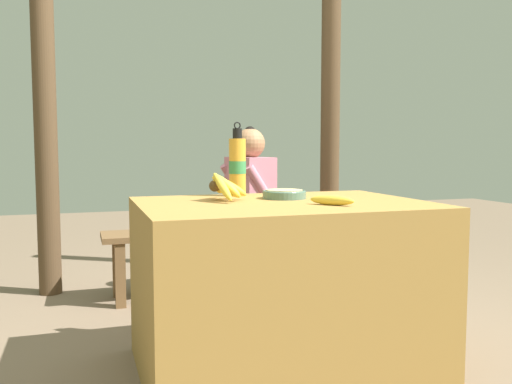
{
  "coord_description": "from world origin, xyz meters",
  "views": [
    {
      "loc": [
        -0.81,
        -2.11,
        0.96
      ],
      "look_at": [
        -0.1,
        0.05,
        0.76
      ],
      "focal_mm": 38.0,
      "sensor_mm": 36.0,
      "label": 1
    }
  ],
  "objects_px": {
    "banana_bunch_ripe": "(223,186)",
    "support_post_far": "(330,93)",
    "water_bottle": "(237,166)",
    "banana_bunch_green": "(157,222)",
    "serving_bowl": "(284,194)",
    "loose_banana_front": "(332,200)",
    "support_post_near": "(44,84)",
    "seated_vendor": "(244,197)",
    "wooden_bench": "(212,241)"
  },
  "relations": [
    {
      "from": "loose_banana_front",
      "to": "support_post_far",
      "type": "xyz_separation_m",
      "value": [
        0.84,
        1.77,
        0.6
      ]
    },
    {
      "from": "water_bottle",
      "to": "seated_vendor",
      "type": "xyz_separation_m",
      "value": [
        0.3,
        0.89,
        -0.24
      ]
    },
    {
      "from": "seated_vendor",
      "to": "support_post_near",
      "type": "bearing_deg",
      "value": -29.61
    },
    {
      "from": "seated_vendor",
      "to": "support_post_near",
      "type": "xyz_separation_m",
      "value": [
        -1.2,
        0.38,
        0.72
      ]
    },
    {
      "from": "banana_bunch_ripe",
      "to": "loose_banana_front",
      "type": "xyz_separation_m",
      "value": [
        0.36,
        -0.3,
        -0.04
      ]
    },
    {
      "from": "seated_vendor",
      "to": "wooden_bench",
      "type": "bearing_deg",
      "value": -23.54
    },
    {
      "from": "banana_bunch_green",
      "to": "support_post_near",
      "type": "height_order",
      "value": "support_post_near"
    },
    {
      "from": "water_bottle",
      "to": "banana_bunch_green",
      "type": "height_order",
      "value": "water_bottle"
    },
    {
      "from": "water_bottle",
      "to": "banana_bunch_green",
      "type": "distance_m",
      "value": 1.04
    },
    {
      "from": "support_post_near",
      "to": "seated_vendor",
      "type": "bearing_deg",
      "value": -17.6
    },
    {
      "from": "serving_bowl",
      "to": "water_bottle",
      "type": "relative_size",
      "value": 0.56
    },
    {
      "from": "loose_banana_front",
      "to": "support_post_far",
      "type": "distance_m",
      "value": 2.05
    },
    {
      "from": "banana_bunch_ripe",
      "to": "wooden_bench",
      "type": "relative_size",
      "value": 0.22
    },
    {
      "from": "loose_banana_front",
      "to": "wooden_bench",
      "type": "height_order",
      "value": "loose_banana_front"
    },
    {
      "from": "seated_vendor",
      "to": "banana_bunch_green",
      "type": "height_order",
      "value": "seated_vendor"
    },
    {
      "from": "serving_bowl",
      "to": "banana_bunch_green",
      "type": "xyz_separation_m",
      "value": [
        -0.41,
        1.12,
        -0.26
      ]
    },
    {
      "from": "banana_bunch_ripe",
      "to": "loose_banana_front",
      "type": "relative_size",
      "value": 1.78
    },
    {
      "from": "serving_bowl",
      "to": "banana_bunch_green",
      "type": "relative_size",
      "value": 0.75
    },
    {
      "from": "seated_vendor",
      "to": "support_post_far",
      "type": "xyz_separation_m",
      "value": [
        0.79,
        0.38,
        0.72
      ]
    },
    {
      "from": "support_post_far",
      "to": "loose_banana_front",
      "type": "bearing_deg",
      "value": -115.51
    },
    {
      "from": "water_bottle",
      "to": "loose_banana_front",
      "type": "bearing_deg",
      "value": -64.08
    },
    {
      "from": "water_bottle",
      "to": "support_post_far",
      "type": "xyz_separation_m",
      "value": [
        1.09,
        1.27,
        0.48
      ]
    },
    {
      "from": "banana_bunch_green",
      "to": "support_post_near",
      "type": "xyz_separation_m",
      "value": [
        -0.65,
        0.33,
        0.86
      ]
    },
    {
      "from": "serving_bowl",
      "to": "loose_banana_front",
      "type": "distance_m",
      "value": 0.32
    },
    {
      "from": "loose_banana_front",
      "to": "support_post_far",
      "type": "relative_size",
      "value": 0.06
    },
    {
      "from": "serving_bowl",
      "to": "support_post_far",
      "type": "relative_size",
      "value": 0.07
    },
    {
      "from": "banana_bunch_green",
      "to": "loose_banana_front",
      "type": "bearing_deg",
      "value": -70.96
    },
    {
      "from": "loose_banana_front",
      "to": "seated_vendor",
      "type": "distance_m",
      "value": 1.39
    },
    {
      "from": "banana_bunch_ripe",
      "to": "wooden_bench",
      "type": "distance_m",
      "value": 1.22
    },
    {
      "from": "serving_bowl",
      "to": "support_post_far",
      "type": "height_order",
      "value": "support_post_far"
    },
    {
      "from": "water_bottle",
      "to": "loose_banana_front",
      "type": "height_order",
      "value": "water_bottle"
    },
    {
      "from": "banana_bunch_ripe",
      "to": "support_post_near",
      "type": "bearing_deg",
      "value": 118.11
    },
    {
      "from": "loose_banana_front",
      "to": "support_post_far",
      "type": "bearing_deg",
      "value": 64.49
    },
    {
      "from": "serving_bowl",
      "to": "seated_vendor",
      "type": "relative_size",
      "value": 0.18
    },
    {
      "from": "support_post_near",
      "to": "support_post_far",
      "type": "height_order",
      "value": "same"
    },
    {
      "from": "banana_bunch_ripe",
      "to": "support_post_near",
      "type": "relative_size",
      "value": 0.11
    },
    {
      "from": "serving_bowl",
      "to": "loose_banana_front",
      "type": "bearing_deg",
      "value": -75.67
    },
    {
      "from": "water_bottle",
      "to": "seated_vendor",
      "type": "bearing_deg",
      "value": 71.47
    },
    {
      "from": "serving_bowl",
      "to": "loose_banana_front",
      "type": "relative_size",
      "value": 1.16
    },
    {
      "from": "banana_bunch_ripe",
      "to": "support_post_far",
      "type": "bearing_deg",
      "value": 50.51
    },
    {
      "from": "serving_bowl",
      "to": "water_bottle",
      "type": "xyz_separation_m",
      "value": [
        -0.16,
        0.19,
        0.12
      ]
    },
    {
      "from": "banana_bunch_green",
      "to": "seated_vendor",
      "type": "bearing_deg",
      "value": -4.86
    },
    {
      "from": "banana_bunch_ripe",
      "to": "support_post_far",
      "type": "xyz_separation_m",
      "value": [
        1.21,
        1.46,
        0.56
      ]
    },
    {
      "from": "banana_bunch_green",
      "to": "serving_bowl",
      "type": "bearing_deg",
      "value": -69.68
    },
    {
      "from": "wooden_bench",
      "to": "banana_bunch_green",
      "type": "bearing_deg",
      "value": 179.18
    },
    {
      "from": "wooden_bench",
      "to": "banana_bunch_green",
      "type": "xyz_separation_m",
      "value": [
        -0.34,
        0.0,
        0.14
      ]
    },
    {
      "from": "wooden_bench",
      "to": "support_post_far",
      "type": "distance_m",
      "value": 1.45
    },
    {
      "from": "banana_bunch_ripe",
      "to": "serving_bowl",
      "type": "xyz_separation_m",
      "value": [
        0.28,
        0.01,
        -0.04
      ]
    },
    {
      "from": "banana_bunch_ripe",
      "to": "support_post_far",
      "type": "relative_size",
      "value": 0.11
    },
    {
      "from": "serving_bowl",
      "to": "support_post_near",
      "type": "xyz_separation_m",
      "value": [
        -1.06,
        1.45,
        0.6
      ]
    }
  ]
}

